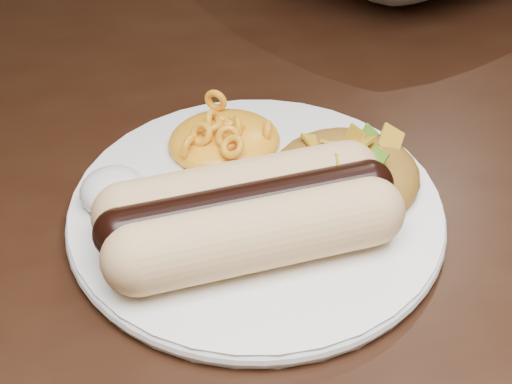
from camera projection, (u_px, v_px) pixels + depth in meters
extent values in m
cube|color=black|center=(209.00, 120.00, 0.60)|extent=(1.60, 0.90, 0.04)
cylinder|color=white|center=(256.00, 212.00, 0.48)|extent=(0.26, 0.26, 0.01)
cylinder|color=#FFC28C|center=(257.00, 232.00, 0.43)|extent=(0.13, 0.04, 0.04)
cylinder|color=#FFC28C|center=(241.00, 196.00, 0.45)|extent=(0.13, 0.04, 0.04)
cylinder|color=black|center=(248.00, 208.00, 0.44)|extent=(0.15, 0.03, 0.03)
ellipsoid|color=yellow|center=(224.00, 128.00, 0.51)|extent=(0.08, 0.08, 0.03)
ellipsoid|color=white|center=(113.00, 186.00, 0.47)|extent=(0.05, 0.05, 0.03)
ellipsoid|color=#D15922|center=(345.00, 169.00, 0.48)|extent=(0.09, 0.09, 0.04)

